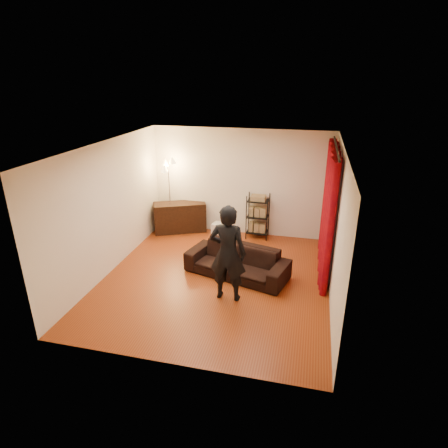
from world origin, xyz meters
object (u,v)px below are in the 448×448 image
(sofa, at_px, (237,261))
(person, at_px, (228,254))
(storage_boxes, at_px, (220,229))
(floor_lamp, at_px, (170,197))
(media_cabinet, at_px, (180,217))
(wire_shelf, at_px, (258,216))

(sofa, height_order, person, person)
(sofa, distance_m, storage_boxes, 2.10)
(sofa, bearing_deg, floor_lamp, 154.58)
(sofa, relative_size, media_cabinet, 1.58)
(sofa, height_order, storage_boxes, sofa)
(storage_boxes, height_order, wire_shelf, wire_shelf)
(person, bearing_deg, sofa, -88.78)
(sofa, bearing_deg, person, -74.53)
(floor_lamp, bearing_deg, storage_boxes, 3.91)
(person, bearing_deg, floor_lamp, -50.73)
(sofa, height_order, media_cabinet, media_cabinet)
(media_cabinet, xyz_separation_m, storage_boxes, (1.10, -0.04, -0.23))
(person, xyz_separation_m, media_cabinet, (-1.95, 2.84, -0.53))
(floor_lamp, bearing_deg, person, -51.56)
(person, xyz_separation_m, floor_lamp, (-2.15, 2.71, 0.05))
(wire_shelf, bearing_deg, person, -98.76)
(sofa, xyz_separation_m, wire_shelf, (0.11, 2.01, 0.26))
(media_cabinet, distance_m, storage_boxes, 1.13)
(storage_boxes, height_order, floor_lamp, floor_lamp)
(media_cabinet, distance_m, floor_lamp, 0.63)
(person, distance_m, storage_boxes, 3.02)
(wire_shelf, bearing_deg, sofa, -99.87)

